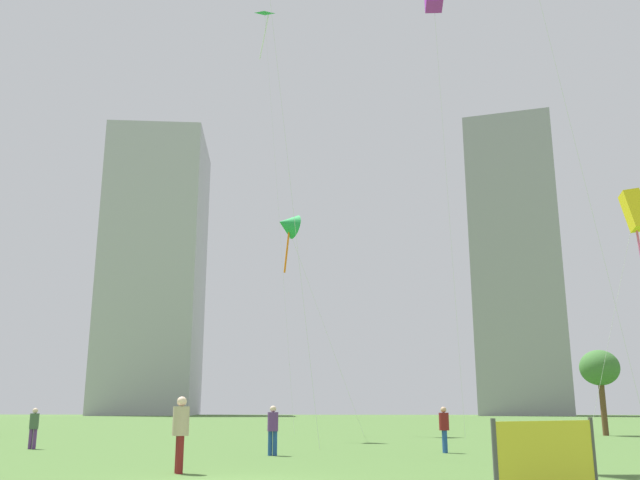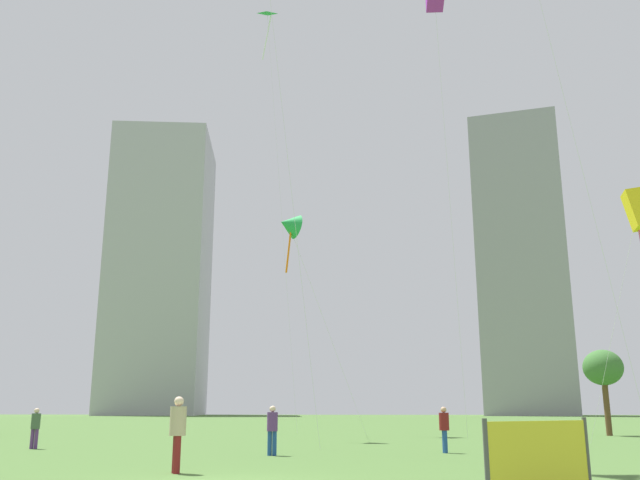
{
  "view_description": "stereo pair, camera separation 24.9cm",
  "coord_description": "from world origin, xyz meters",
  "px_view_note": "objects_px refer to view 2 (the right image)",
  "views": [
    {
      "loc": [
        3.0,
        -14.66,
        1.59
      ],
      "look_at": [
        1.33,
        11.19,
        7.99
      ],
      "focal_mm": 38.08,
      "sensor_mm": 36.0,
      "label": 1
    },
    {
      "loc": [
        3.24,
        -14.64,
        1.59
      ],
      "look_at": [
        1.33,
        11.19,
        7.99
      ],
      "focal_mm": 38.08,
      "sensor_mm": 36.0,
      "label": 2
    }
  ],
  "objects_px": {
    "distant_highrise_0": "(522,266)",
    "kite_flying_3": "(267,21)",
    "person_standing_0": "(272,427)",
    "person_standing_1": "(444,426)",
    "park_tree_1": "(603,369)",
    "event_banner": "(540,459)",
    "kite_flying_1": "(637,210)",
    "person_standing_2": "(35,425)",
    "person_standing_3": "(178,429)",
    "kite_flying_5": "(289,225)",
    "distant_highrise_1": "(161,273)"
  },
  "relations": [
    {
      "from": "kite_flying_1",
      "to": "kite_flying_5",
      "type": "distance_m",
      "value": 17.27
    },
    {
      "from": "person_standing_0",
      "to": "person_standing_3",
      "type": "relative_size",
      "value": 0.89
    },
    {
      "from": "person_standing_0",
      "to": "distant_highrise_1",
      "type": "bearing_deg",
      "value": 110.46
    },
    {
      "from": "person_standing_3",
      "to": "person_standing_1",
      "type": "bearing_deg",
      "value": -68.07
    },
    {
      "from": "person_standing_1",
      "to": "park_tree_1",
      "type": "bearing_deg",
      "value": -42.21
    },
    {
      "from": "person_standing_0",
      "to": "person_standing_2",
      "type": "xyz_separation_m",
      "value": [
        -9.92,
        3.09,
        -0.05
      ]
    },
    {
      "from": "distant_highrise_0",
      "to": "event_banner",
      "type": "distance_m",
      "value": 137.17
    },
    {
      "from": "distant_highrise_0",
      "to": "kite_flying_3",
      "type": "bearing_deg",
      "value": -98.87
    },
    {
      "from": "person_standing_1",
      "to": "kite_flying_3",
      "type": "relative_size",
      "value": 0.05
    },
    {
      "from": "event_banner",
      "to": "kite_flying_1",
      "type": "bearing_deg",
      "value": 63.32
    },
    {
      "from": "person_standing_0",
      "to": "kite_flying_3",
      "type": "distance_m",
      "value": 37.91
    },
    {
      "from": "person_standing_2",
      "to": "person_standing_0",
      "type": "bearing_deg",
      "value": 153.76
    },
    {
      "from": "person_standing_1",
      "to": "park_tree_1",
      "type": "distance_m",
      "value": 19.76
    },
    {
      "from": "kite_flying_5",
      "to": "distant_highrise_1",
      "type": "xyz_separation_m",
      "value": [
        -41.95,
        109.9,
        19.54
      ]
    },
    {
      "from": "kite_flying_3",
      "to": "kite_flying_5",
      "type": "height_order",
      "value": "kite_flying_3"
    },
    {
      "from": "person_standing_1",
      "to": "distant_highrise_1",
      "type": "xyz_separation_m",
      "value": [
        -48.83,
        119.26,
        29.74
      ]
    },
    {
      "from": "kite_flying_5",
      "to": "distant_highrise_0",
      "type": "bearing_deg",
      "value": 71.29
    },
    {
      "from": "kite_flying_3",
      "to": "park_tree_1",
      "type": "height_order",
      "value": "kite_flying_3"
    },
    {
      "from": "person_standing_0",
      "to": "kite_flying_3",
      "type": "relative_size",
      "value": 0.05
    },
    {
      "from": "distant_highrise_0",
      "to": "event_banner",
      "type": "height_order",
      "value": "distant_highrise_0"
    },
    {
      "from": "person_standing_0",
      "to": "person_standing_1",
      "type": "height_order",
      "value": "person_standing_0"
    },
    {
      "from": "distant_highrise_1",
      "to": "person_standing_3",
      "type": "bearing_deg",
      "value": -79.94
    },
    {
      "from": "person_standing_1",
      "to": "distant_highrise_1",
      "type": "height_order",
      "value": "distant_highrise_1"
    },
    {
      "from": "person_standing_1",
      "to": "person_standing_2",
      "type": "xyz_separation_m",
      "value": [
        -15.92,
        1.28,
        -0.03
      ]
    },
    {
      "from": "kite_flying_1",
      "to": "park_tree_1",
      "type": "distance_m",
      "value": 12.18
    },
    {
      "from": "distant_highrise_1",
      "to": "person_standing_1",
      "type": "bearing_deg",
      "value": -75.63
    },
    {
      "from": "kite_flying_3",
      "to": "distant_highrise_1",
      "type": "bearing_deg",
      "value": 111.49
    },
    {
      "from": "kite_flying_3",
      "to": "event_banner",
      "type": "relative_size",
      "value": 15.56
    },
    {
      "from": "kite_flying_5",
      "to": "person_standing_0",
      "type": "bearing_deg",
      "value": -85.54
    },
    {
      "from": "person_standing_2",
      "to": "event_banner",
      "type": "height_order",
      "value": "person_standing_2"
    },
    {
      "from": "person_standing_2",
      "to": "kite_flying_5",
      "type": "height_order",
      "value": "kite_flying_5"
    },
    {
      "from": "distant_highrise_1",
      "to": "event_banner",
      "type": "bearing_deg",
      "value": -77.66
    },
    {
      "from": "person_standing_3",
      "to": "distant_highrise_1",
      "type": "bearing_deg",
      "value": -8.06
    },
    {
      "from": "person_standing_1",
      "to": "kite_flying_5",
      "type": "relative_size",
      "value": 0.14
    },
    {
      "from": "person_standing_0",
      "to": "person_standing_1",
      "type": "distance_m",
      "value": 6.27
    },
    {
      "from": "person_standing_3",
      "to": "distant_highrise_0",
      "type": "distance_m",
      "value": 133.94
    },
    {
      "from": "kite_flying_5",
      "to": "distant_highrise_0",
      "type": "xyz_separation_m",
      "value": [
        36.45,
        107.62,
        19.48
      ]
    },
    {
      "from": "distant_highrise_1",
      "to": "distant_highrise_0",
      "type": "bearing_deg",
      "value": -9.56
    },
    {
      "from": "kite_flying_5",
      "to": "park_tree_1",
      "type": "height_order",
      "value": "kite_flying_5"
    },
    {
      "from": "distant_highrise_1",
      "to": "event_banner",
      "type": "distance_m",
      "value": 144.76
    },
    {
      "from": "person_standing_0",
      "to": "distant_highrise_0",
      "type": "xyz_separation_m",
      "value": [
        35.58,
        118.79,
        29.66
      ]
    },
    {
      "from": "kite_flying_3",
      "to": "distant_highrise_0",
      "type": "relative_size",
      "value": 0.52
    },
    {
      "from": "person_standing_2",
      "to": "distant_highrise_0",
      "type": "height_order",
      "value": "distant_highrise_0"
    },
    {
      "from": "event_banner",
      "to": "person_standing_2",
      "type": "bearing_deg",
      "value": 137.18
    },
    {
      "from": "person_standing_0",
      "to": "kite_flying_3",
      "type": "xyz_separation_m",
      "value": [
        -4.18,
        22.92,
        29.9
      ]
    },
    {
      "from": "kite_flying_3",
      "to": "distant_highrise_0",
      "type": "xyz_separation_m",
      "value": [
        39.75,
        95.86,
        -0.23
      ]
    },
    {
      "from": "kite_flying_5",
      "to": "distant_highrise_1",
      "type": "relative_size",
      "value": 0.19
    },
    {
      "from": "person_standing_2",
      "to": "distant_highrise_1",
      "type": "relative_size",
      "value": 0.03
    },
    {
      "from": "person_standing_0",
      "to": "park_tree_1",
      "type": "height_order",
      "value": "park_tree_1"
    },
    {
      "from": "person_standing_2",
      "to": "person_standing_3",
      "type": "bearing_deg",
      "value": 122.45
    }
  ]
}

